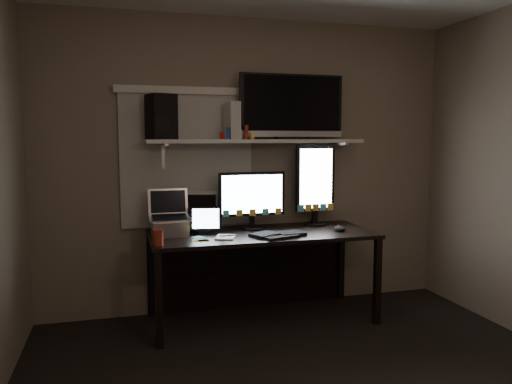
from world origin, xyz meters
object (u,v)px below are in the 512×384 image
object	(u,v)px
monitor_portrait	(315,185)
laptop	(170,213)
tablet	(205,220)
mouse	(340,229)
tv	(292,107)
monitor_landscape	(252,200)
keyboard	(278,234)
speaker	(161,117)
cup	(158,238)
desk	(258,251)
game_console	(232,121)

from	to	relation	value
monitor_portrait	laptop	xyz separation A→B (m)	(-1.27, -0.13, -0.18)
monitor_portrait	tablet	bearing A→B (deg)	-175.48
mouse	tv	world-z (taller)	tv
monitor_landscape	tablet	size ratio (longest dim) A/B	2.24
keyboard	mouse	world-z (taller)	mouse
tv	speaker	world-z (taller)	tv
keyboard	speaker	xyz separation A→B (m)	(-0.85, 0.36, 0.91)
monitor_landscape	monitor_portrait	distance (m)	0.60
monitor_portrait	tv	bearing A→B (deg)	168.60
tv	monitor_landscape	bearing A→B (deg)	-168.46
cup	keyboard	bearing A→B (deg)	6.12
keyboard	mouse	distance (m)	0.55
tv	speaker	bearing A→B (deg)	-178.92
mouse	laptop	size ratio (longest dim) A/B	0.34
desk	laptop	distance (m)	0.82
desk	monitor_portrait	xyz separation A→B (m)	(0.54, 0.08, 0.53)
tablet	cup	xyz separation A→B (m)	(-0.40, -0.34, -0.05)
tablet	laptop	xyz separation A→B (m)	(-0.28, -0.00, 0.07)
tablet	tv	distance (m)	1.21
monitor_landscape	speaker	bearing A→B (deg)	176.05
keyboard	cup	distance (m)	0.94
monitor_portrait	game_console	xyz separation A→B (m)	(-0.73, 0.01, 0.55)
desk	keyboard	world-z (taller)	keyboard
monitor_portrait	tablet	xyz separation A→B (m)	(-0.99, -0.13, -0.25)
mouse	cup	bearing A→B (deg)	172.37
tablet	speaker	distance (m)	0.88
desk	keyboard	xyz separation A→B (m)	(0.08, -0.29, 0.19)
cup	tv	size ratio (longest dim) A/B	0.12
tv	cup	bearing A→B (deg)	-158.05
desk	speaker	size ratio (longest dim) A/B	5.14
monitor_portrait	cup	bearing A→B (deg)	-164.40
laptop	game_console	xyz separation A→B (m)	(0.54, 0.15, 0.73)
monitor_landscape	tablet	world-z (taller)	monitor_landscape
laptop	cup	world-z (taller)	laptop
monitor_portrait	cup	world-z (taller)	monitor_portrait
monitor_portrait	mouse	world-z (taller)	monitor_portrait
monitor_landscape	mouse	distance (m)	0.76
desk	speaker	world-z (taller)	speaker
monitor_landscape	cup	distance (m)	0.93
desk	monitor_landscape	xyz separation A→B (m)	(-0.05, 0.03, 0.42)
tv	game_console	size ratio (longest dim) A/B	3.01
desk	laptop	world-z (taller)	laptop
monitor_landscape	cup	world-z (taller)	monitor_landscape
cup	tablet	bearing A→B (deg)	40.22
mouse	speaker	xyz separation A→B (m)	(-1.40, 0.31, 0.90)
keyboard	speaker	bearing A→B (deg)	140.98
tv	game_console	bearing A→B (deg)	-179.10
desk	monitor_portrait	bearing A→B (deg)	8.42
tv	laptop	bearing A→B (deg)	-172.26
mouse	tablet	xyz separation A→B (m)	(-1.08, 0.19, 0.09)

